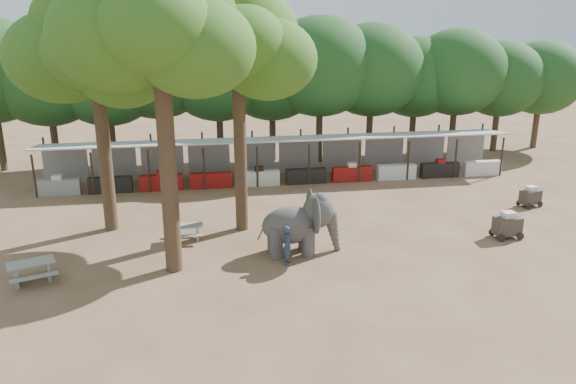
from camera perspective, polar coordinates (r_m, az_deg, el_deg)
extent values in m
plane|color=brown|center=(21.32, 4.92, -8.97)|extent=(100.00, 100.00, 0.00)
cube|color=#B0B3B8|center=(33.59, -0.84, 5.40)|extent=(28.00, 2.99, 0.39)
cylinder|color=#2D2319|center=(33.12, -22.56, 1.57)|extent=(0.12, 0.12, 2.40)
cylinder|color=#2D2319|center=(35.62, -21.68, 3.04)|extent=(0.12, 0.12, 2.80)
cube|color=gray|center=(33.54, -22.32, 0.45)|extent=(2.38, 0.50, 0.90)
cube|color=gray|center=(35.67, -21.63, 2.40)|extent=(2.52, 0.12, 2.00)
cylinder|color=#2D2319|center=(32.58, -17.77, 1.84)|extent=(0.12, 0.12, 2.40)
cylinder|color=#2D2319|center=(35.12, -17.22, 3.31)|extent=(0.12, 0.12, 2.80)
cube|color=black|center=(33.01, -17.59, 0.70)|extent=(2.38, 0.50, 0.90)
cube|color=gray|center=(35.17, -17.17, 2.66)|extent=(2.52, 0.12, 2.00)
cylinder|color=#2D2319|center=(32.28, -12.85, 2.10)|extent=(0.12, 0.12, 2.40)
cylinder|color=#2D2319|center=(34.85, -12.65, 3.56)|extent=(0.12, 0.12, 2.80)
cube|color=maroon|center=(32.72, -12.74, 0.94)|extent=(2.38, 0.50, 0.90)
cube|color=gray|center=(34.89, -12.61, 2.90)|extent=(2.52, 0.12, 2.00)
cylinder|color=#2D2319|center=(32.22, -7.88, 2.34)|extent=(0.12, 0.12, 2.40)
cylinder|color=#2D2319|center=(34.79, -8.04, 3.79)|extent=(0.12, 0.12, 2.80)
cube|color=maroon|center=(32.66, -7.84, 1.18)|extent=(2.38, 0.50, 0.90)
cube|color=gray|center=(34.84, -8.01, 3.13)|extent=(2.52, 0.12, 2.00)
cylinder|color=#2D2319|center=(32.40, -2.92, 2.57)|extent=(0.12, 0.12, 2.40)
cylinder|color=#2D2319|center=(34.96, -3.44, 3.99)|extent=(0.12, 0.12, 2.80)
cube|color=silver|center=(32.84, -2.95, 1.42)|extent=(2.38, 0.50, 0.90)
cube|color=gray|center=(35.00, -3.42, 3.34)|extent=(2.52, 0.12, 2.00)
cylinder|color=#2D2319|center=(32.82, 1.94, 2.78)|extent=(0.12, 0.12, 2.40)
cylinder|color=#2D2319|center=(35.35, 1.09, 4.17)|extent=(0.12, 0.12, 2.80)
cube|color=black|center=(33.25, 1.85, 1.63)|extent=(2.38, 0.50, 0.90)
cube|color=gray|center=(35.40, 1.10, 3.52)|extent=(2.52, 0.12, 2.00)
cylinder|color=#2D2319|center=(33.48, 6.65, 2.96)|extent=(0.12, 0.12, 2.40)
cylinder|color=#2D2319|center=(35.96, 5.49, 4.32)|extent=(0.12, 0.12, 2.80)
cube|color=maroon|center=(33.90, 6.50, 1.83)|extent=(2.38, 0.50, 0.90)
cube|color=gray|center=(36.00, 5.49, 3.68)|extent=(2.52, 0.12, 2.00)
cylinder|color=#2D2319|center=(34.34, 11.16, 3.11)|extent=(0.12, 0.12, 2.40)
cylinder|color=#2D2319|center=(36.77, 9.73, 4.44)|extent=(0.12, 0.12, 2.80)
cube|color=silver|center=(34.76, 10.94, 2.01)|extent=(2.38, 0.50, 0.90)
cube|color=gray|center=(36.81, 9.72, 3.81)|extent=(2.52, 0.12, 2.00)
cylinder|color=#2D2319|center=(35.41, 15.42, 3.24)|extent=(0.12, 0.12, 2.40)
cylinder|color=#2D2319|center=(37.77, 13.76, 4.53)|extent=(0.12, 0.12, 2.80)
cube|color=black|center=(35.81, 15.16, 2.17)|extent=(2.38, 0.50, 0.90)
cube|color=gray|center=(37.81, 13.75, 3.92)|extent=(2.52, 0.12, 2.00)
cylinder|color=#2D2319|center=(36.66, 19.40, 3.34)|extent=(0.12, 0.12, 2.40)
cylinder|color=#2D2319|center=(38.94, 17.57, 4.59)|extent=(0.12, 0.12, 2.80)
cube|color=silver|center=(37.05, 19.11, 2.31)|extent=(2.38, 0.50, 0.90)
cube|color=gray|center=(38.98, 17.55, 4.00)|extent=(2.52, 0.12, 2.00)
cylinder|color=#332316|center=(26.27, -18.33, 5.85)|extent=(0.60, 0.60, 9.20)
cone|color=#332316|center=(25.83, -19.32, 15.89)|extent=(0.57, 0.57, 2.88)
ellipsoid|color=#225313|center=(26.43, -21.98, 12.62)|extent=(4.80, 4.80, 3.94)
ellipsoid|color=#225313|center=(25.15, -16.39, 12.06)|extent=(4.20, 4.20, 3.44)
ellipsoid|color=#225313|center=(26.90, -18.34, 14.33)|extent=(5.20, 5.20, 4.26)
ellipsoid|color=#225313|center=(24.58, -19.56, 13.31)|extent=(3.80, 3.80, 3.12)
ellipsoid|color=#225313|center=(26.07, -19.93, 15.88)|extent=(4.40, 4.40, 3.61)
cylinder|color=#332316|center=(20.95, -12.29, 5.30)|extent=(0.64, 0.64, 10.40)
ellipsoid|color=#225313|center=(20.96, -16.86, 15.02)|extent=(4.80, 4.80, 3.94)
ellipsoid|color=#225313|center=(19.92, -9.41, 14.27)|extent=(4.20, 4.20, 3.44)
ellipsoid|color=#225313|center=(21.62, -12.35, 16.99)|extent=(5.20, 5.20, 4.26)
ellipsoid|color=#225313|center=(19.23, -13.22, 16.05)|extent=(3.80, 3.80, 3.12)
cylinder|color=#332316|center=(25.00, -4.94, 6.59)|extent=(0.56, 0.56, 9.60)
cone|color=#332316|center=(24.58, -5.24, 17.65)|extent=(0.53, 0.53, 3.00)
ellipsoid|color=#225313|center=(24.84, -8.52, 14.21)|extent=(4.80, 4.80, 3.94)
ellipsoid|color=#225313|center=(24.16, -2.08, 13.35)|extent=(4.20, 4.20, 3.44)
ellipsoid|color=#225313|center=(25.70, -4.92, 15.77)|extent=(5.20, 5.20, 4.26)
ellipsoid|color=#225313|center=(23.30, -4.90, 14.88)|extent=(3.80, 3.80, 3.12)
ellipsoid|color=#225313|center=(24.75, -6.00, 17.54)|extent=(4.40, 4.40, 3.61)
cylinder|color=#332316|center=(40.01, -26.43, 4.60)|extent=(0.44, 0.44, 3.74)
ellipsoid|color=#113712|center=(39.49, -27.14, 9.77)|extent=(6.46, 5.95, 5.61)
cylinder|color=#332316|center=(39.17, -21.76, 4.94)|extent=(0.44, 0.44, 3.74)
ellipsoid|color=#113712|center=(38.63, -22.36, 10.23)|extent=(6.46, 5.95, 5.61)
cylinder|color=#332316|center=(38.59, -16.91, 5.25)|extent=(0.44, 0.44, 3.74)
ellipsoid|color=#113712|center=(38.04, -17.39, 10.64)|extent=(6.46, 5.95, 5.61)
cylinder|color=#332316|center=(38.29, -11.95, 5.54)|extent=(0.44, 0.44, 3.74)
ellipsoid|color=#113712|center=(37.74, -12.29, 10.98)|extent=(6.46, 5.95, 5.61)
cylinder|color=#332316|center=(38.28, -6.94, 5.78)|extent=(0.44, 0.44, 3.74)
ellipsoid|color=#113712|center=(37.73, -7.14, 11.23)|extent=(6.46, 5.95, 5.61)
cylinder|color=#332316|center=(38.56, -1.96, 5.98)|extent=(0.44, 0.44, 3.74)
ellipsoid|color=#113712|center=(38.02, -2.02, 11.39)|extent=(6.46, 5.95, 5.61)
cylinder|color=#332316|center=(39.13, 2.91, 6.14)|extent=(0.44, 0.44, 3.74)
ellipsoid|color=#113712|center=(38.59, 3.00, 11.47)|extent=(6.46, 5.95, 5.61)
cylinder|color=#332316|center=(39.96, 7.62, 6.24)|extent=(0.44, 0.44, 3.74)
ellipsoid|color=#113712|center=(39.44, 7.83, 11.46)|extent=(6.46, 5.95, 5.61)
cylinder|color=#332316|center=(41.05, 12.10, 6.30)|extent=(0.44, 0.44, 3.74)
ellipsoid|color=#113712|center=(40.54, 12.43, 11.38)|extent=(6.46, 5.95, 5.61)
cylinder|color=#332316|center=(42.38, 16.33, 6.32)|extent=(0.44, 0.44, 3.74)
ellipsoid|color=#113712|center=(41.88, 16.75, 11.23)|extent=(6.46, 5.95, 5.61)
cylinder|color=#332316|center=(43.92, 20.28, 6.32)|extent=(0.44, 0.44, 3.74)
ellipsoid|color=#113712|center=(43.44, 20.78, 11.04)|extent=(6.46, 5.95, 5.61)
cylinder|color=#332316|center=(45.65, 23.95, 6.28)|extent=(0.44, 0.44, 3.74)
ellipsoid|color=#113712|center=(45.19, 24.52, 10.82)|extent=(6.46, 5.95, 5.61)
ellipsoid|color=#3C3A39|center=(23.10, 0.29, -3.38)|extent=(2.41, 1.42, 1.55)
cylinder|color=#3C3A39|center=(22.89, -1.20, -5.21)|extent=(0.56, 0.56, 1.31)
cylinder|color=#3C3A39|center=(23.57, -1.45, -4.53)|extent=(0.56, 0.56, 1.31)
cylinder|color=#3C3A39|center=(23.09, 2.07, -5.01)|extent=(0.56, 0.56, 1.31)
cylinder|color=#3C3A39|center=(23.77, 1.72, -4.34)|extent=(0.56, 0.56, 1.31)
ellipsoid|color=#3C3A39|center=(23.11, 3.09, -1.93)|extent=(1.34, 1.08, 1.44)
ellipsoid|color=#3C3A39|center=(22.41, 2.92, -2.45)|extent=(0.23, 1.19, 1.48)
ellipsoid|color=#3C3A39|center=(23.71, 2.21, -1.32)|extent=(0.23, 1.19, 1.48)
cone|color=#3C3A39|center=(23.61, 4.72, -4.12)|extent=(0.59, 0.59, 1.63)
imported|color=#26384C|center=(22.26, -0.05, -5.44)|extent=(0.55, 0.68, 1.63)
cube|color=gray|center=(22.86, -24.68, -6.55)|extent=(1.80, 1.29, 0.07)
cube|color=gray|center=(23.00, -25.91, -7.68)|extent=(0.33, 0.65, 0.77)
cube|color=gray|center=(23.05, -23.20, -7.26)|extent=(0.33, 0.65, 0.77)
cube|color=gray|center=(22.44, -24.42, -7.88)|extent=(1.63, 0.82, 0.05)
cube|color=gray|center=(23.54, -24.73, -6.75)|extent=(1.63, 0.82, 0.05)
cube|color=gray|center=(25.06, -10.30, -3.38)|extent=(1.44, 0.68, 0.06)
cube|color=gray|center=(25.21, -11.35, -4.18)|extent=(0.10, 0.57, 0.67)
cube|color=gray|center=(25.18, -9.17, -4.08)|extent=(0.10, 0.57, 0.67)
cube|color=gray|center=(24.68, -10.29, -4.43)|extent=(1.43, 0.25, 0.05)
cube|color=gray|center=(25.65, -10.25, -3.57)|extent=(1.43, 0.25, 0.05)
cube|color=#312823|center=(26.82, 21.37, -3.21)|extent=(1.16, 0.73, 0.80)
cylinder|color=black|center=(26.42, 20.88, -4.38)|extent=(0.34, 0.08, 0.34)
cylinder|color=black|center=(26.91, 22.53, -4.19)|extent=(0.34, 0.08, 0.34)
cylinder|color=black|center=(27.01, 20.05, -3.82)|extent=(0.34, 0.08, 0.34)
cylinder|color=black|center=(27.48, 21.67, -3.64)|extent=(0.34, 0.08, 0.34)
cube|color=silver|center=(26.65, 21.49, -2.18)|extent=(0.59, 0.48, 0.28)
cube|color=#312823|center=(31.76, 23.40, -0.46)|extent=(1.13, 0.84, 0.71)
cylinder|color=black|center=(31.36, 23.25, -1.34)|extent=(0.31, 0.13, 0.30)
cylinder|color=black|center=(31.95, 24.25, -1.14)|extent=(0.31, 0.13, 0.30)
cylinder|color=black|center=(31.79, 22.38, -1.00)|extent=(0.31, 0.13, 0.30)
cylinder|color=black|center=(32.37, 23.39, -0.81)|extent=(0.31, 0.13, 0.30)
cube|color=silver|center=(31.64, 23.49, 0.33)|extent=(0.59, 0.52, 0.25)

